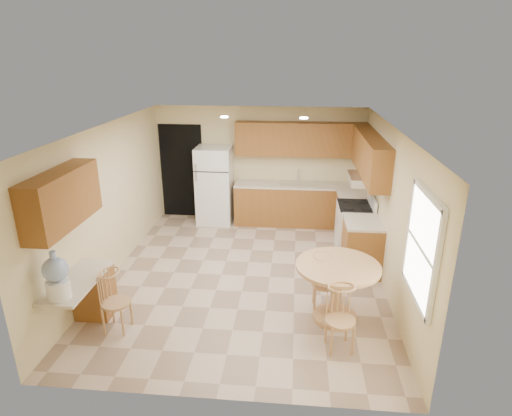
# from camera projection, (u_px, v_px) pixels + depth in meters

# --- Properties ---
(floor) EXTENTS (5.50, 5.50, 0.00)m
(floor) POSITION_uv_depth(u_px,v_px,m) (246.00, 276.00, 7.23)
(floor) COLOR tan
(floor) RESTS_ON ground
(ceiling) EXTENTS (4.50, 5.50, 0.02)m
(ceiling) POSITION_uv_depth(u_px,v_px,m) (244.00, 128.00, 6.38)
(ceiling) COLOR white
(ceiling) RESTS_ON wall_back
(wall_back) EXTENTS (4.50, 0.02, 2.50)m
(wall_back) POSITION_uv_depth(u_px,v_px,m) (260.00, 164.00, 9.38)
(wall_back) COLOR beige
(wall_back) RESTS_ON floor
(wall_front) EXTENTS (4.50, 0.02, 2.50)m
(wall_front) POSITION_uv_depth(u_px,v_px,m) (212.00, 300.00, 4.23)
(wall_front) COLOR beige
(wall_front) RESTS_ON floor
(wall_left) EXTENTS (0.02, 5.50, 2.50)m
(wall_left) POSITION_uv_depth(u_px,v_px,m) (109.00, 202.00, 7.00)
(wall_left) COLOR beige
(wall_left) RESTS_ON floor
(wall_right) EXTENTS (0.02, 5.50, 2.50)m
(wall_right) POSITION_uv_depth(u_px,v_px,m) (389.00, 211.00, 6.60)
(wall_right) COLOR beige
(wall_right) RESTS_ON floor
(doorway) EXTENTS (0.90, 0.02, 2.10)m
(doorway) POSITION_uv_depth(u_px,v_px,m) (182.00, 171.00, 9.58)
(doorway) COLOR black
(doorway) RESTS_ON floor
(base_cab_back) EXTENTS (2.75, 0.60, 0.87)m
(base_cab_back) POSITION_uv_depth(u_px,v_px,m) (298.00, 205.00, 9.30)
(base_cab_back) COLOR brown
(base_cab_back) RESTS_ON floor
(counter_back) EXTENTS (2.75, 0.63, 0.04)m
(counter_back) POSITION_uv_depth(u_px,v_px,m) (299.00, 185.00, 9.14)
(counter_back) COLOR beige
(counter_back) RESTS_ON base_cab_back
(base_cab_right_a) EXTENTS (0.60, 0.59, 0.87)m
(base_cab_right_a) POSITION_uv_depth(u_px,v_px,m) (352.00, 216.00, 8.65)
(base_cab_right_a) COLOR brown
(base_cab_right_a) RESTS_ON floor
(counter_right_a) EXTENTS (0.63, 0.59, 0.04)m
(counter_right_a) POSITION_uv_depth(u_px,v_px,m) (353.00, 195.00, 8.49)
(counter_right_a) COLOR beige
(counter_right_a) RESTS_ON base_cab_right_a
(base_cab_right_b) EXTENTS (0.60, 0.80, 0.87)m
(base_cab_right_b) POSITION_uv_depth(u_px,v_px,m) (362.00, 247.00, 7.28)
(base_cab_right_b) COLOR brown
(base_cab_right_b) RESTS_ON floor
(counter_right_b) EXTENTS (0.63, 0.80, 0.04)m
(counter_right_b) POSITION_uv_depth(u_px,v_px,m) (364.00, 222.00, 7.13)
(counter_right_b) COLOR beige
(counter_right_b) RESTS_ON base_cab_right_b
(upper_cab_back) EXTENTS (2.75, 0.33, 0.70)m
(upper_cab_back) POSITION_uv_depth(u_px,v_px,m) (301.00, 139.00, 8.94)
(upper_cab_back) COLOR brown
(upper_cab_back) RESTS_ON wall_back
(upper_cab_right) EXTENTS (0.33, 2.42, 0.70)m
(upper_cab_right) POSITION_uv_depth(u_px,v_px,m) (370.00, 155.00, 7.55)
(upper_cab_right) COLOR brown
(upper_cab_right) RESTS_ON wall_right
(upper_cab_left) EXTENTS (0.33, 1.40, 0.70)m
(upper_cab_left) POSITION_uv_depth(u_px,v_px,m) (62.00, 199.00, 5.29)
(upper_cab_left) COLOR brown
(upper_cab_left) RESTS_ON wall_left
(sink) EXTENTS (0.78, 0.44, 0.01)m
(sink) POSITION_uv_depth(u_px,v_px,m) (298.00, 184.00, 9.14)
(sink) COLOR silver
(sink) RESTS_ON counter_back
(range_hood) EXTENTS (0.50, 0.76, 0.14)m
(range_hood) POSITION_uv_depth(u_px,v_px,m) (363.00, 179.00, 7.67)
(range_hood) COLOR silver
(range_hood) RESTS_ON upper_cab_right
(desk_pedestal) EXTENTS (0.48, 0.42, 0.72)m
(desk_pedestal) POSITION_uv_depth(u_px,v_px,m) (94.00, 292.00, 6.05)
(desk_pedestal) COLOR brown
(desk_pedestal) RESTS_ON floor
(desk_top) EXTENTS (0.50, 1.20, 0.04)m
(desk_top) POSITION_uv_depth(u_px,v_px,m) (77.00, 281.00, 5.56)
(desk_top) COLOR beige
(desk_top) RESTS_ON desk_pedestal
(window) EXTENTS (0.06, 1.12, 1.30)m
(window) POSITION_uv_depth(u_px,v_px,m) (422.00, 247.00, 4.79)
(window) COLOR white
(window) RESTS_ON wall_right
(can_light_a) EXTENTS (0.14, 0.14, 0.02)m
(can_light_a) POSITION_uv_depth(u_px,v_px,m) (224.00, 117.00, 7.55)
(can_light_a) COLOR white
(can_light_a) RESTS_ON ceiling
(can_light_b) EXTENTS (0.14, 0.14, 0.02)m
(can_light_b) POSITION_uv_depth(u_px,v_px,m) (304.00, 118.00, 7.42)
(can_light_b) COLOR white
(can_light_b) RESTS_ON ceiling
(refrigerator) EXTENTS (0.74, 0.72, 1.68)m
(refrigerator) POSITION_uv_depth(u_px,v_px,m) (215.00, 185.00, 9.27)
(refrigerator) COLOR white
(refrigerator) RESTS_ON floor
(stove) EXTENTS (0.65, 0.76, 1.09)m
(stove) POSITION_uv_depth(u_px,v_px,m) (355.00, 228.00, 8.00)
(stove) COLOR white
(stove) RESTS_ON floor
(dining_table) EXTENTS (1.15, 1.15, 0.85)m
(dining_table) POSITION_uv_depth(u_px,v_px,m) (337.00, 284.00, 5.88)
(dining_table) COLOR tan
(dining_table) RESTS_ON floor
(chair_table_a) EXTENTS (0.38, 0.49, 0.85)m
(chair_table_a) POSITION_uv_depth(u_px,v_px,m) (325.00, 280.00, 6.06)
(chair_table_a) COLOR tan
(chair_table_a) RESTS_ON floor
(chair_table_b) EXTENTS (0.38, 0.39, 0.86)m
(chair_table_b) POSITION_uv_depth(u_px,v_px,m) (342.00, 317.00, 5.20)
(chair_table_b) COLOR tan
(chair_table_b) RESTS_ON floor
(chair_desk) EXTENTS (0.38, 0.49, 0.86)m
(chair_desk) POSITION_uv_depth(u_px,v_px,m) (112.00, 299.00, 5.59)
(chair_desk) COLOR tan
(chair_desk) RESTS_ON floor
(water_crock) EXTENTS (0.30, 0.30, 0.61)m
(water_crock) POSITION_uv_depth(u_px,v_px,m) (57.00, 277.00, 5.07)
(water_crock) COLOR white
(water_crock) RESTS_ON desk_top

